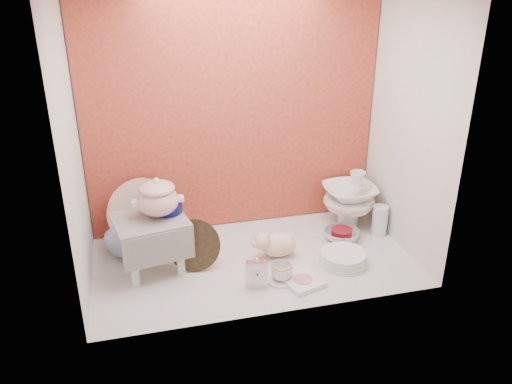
{
  "coord_description": "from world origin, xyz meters",
  "views": [
    {
      "loc": [
        -0.62,
        -2.51,
        1.6
      ],
      "look_at": [
        0.02,
        0.02,
        0.42
      ],
      "focal_mm": 36.91,
      "sensor_mm": 36.0,
      "label": 1
    }
  ],
  "objects_px": {
    "porcelain_tower": "(349,199)",
    "dinner_plate_stack": "(343,258)",
    "step_stool": "(152,245)",
    "gold_rim_teacup": "(281,271)",
    "plush_pig": "(279,244)",
    "soup_tureen": "(158,197)",
    "floral_platter": "(142,212)",
    "mantel_clock": "(257,273)",
    "crystal_bowl": "(341,235)",
    "blue_white_vase": "(126,233)"
  },
  "relations": [
    {
      "from": "plush_pig",
      "to": "blue_white_vase",
      "type": "bearing_deg",
      "value": -178.53
    },
    {
      "from": "blue_white_vase",
      "to": "porcelain_tower",
      "type": "relative_size",
      "value": 0.71
    },
    {
      "from": "mantel_clock",
      "to": "crystal_bowl",
      "type": "xyz_separation_m",
      "value": [
        0.63,
        0.36,
        -0.05
      ]
    },
    {
      "from": "dinner_plate_stack",
      "to": "mantel_clock",
      "type": "bearing_deg",
      "value": -169.63
    },
    {
      "from": "mantel_clock",
      "to": "porcelain_tower",
      "type": "xyz_separation_m",
      "value": [
        0.74,
        0.53,
        0.1
      ]
    },
    {
      "from": "step_stool",
      "to": "floral_platter",
      "type": "xyz_separation_m",
      "value": [
        -0.03,
        0.32,
        0.05
      ]
    },
    {
      "from": "soup_tureen",
      "to": "floral_platter",
      "type": "relative_size",
      "value": 0.64
    },
    {
      "from": "step_stool",
      "to": "plush_pig",
      "type": "distance_m",
      "value": 0.72
    },
    {
      "from": "floral_platter",
      "to": "blue_white_vase",
      "type": "xyz_separation_m",
      "value": [
        -0.1,
        -0.11,
        -0.07
      ]
    },
    {
      "from": "porcelain_tower",
      "to": "dinner_plate_stack",
      "type": "bearing_deg",
      "value": -116.0
    },
    {
      "from": "crystal_bowl",
      "to": "gold_rim_teacup",
      "type": "bearing_deg",
      "value": -145.39
    },
    {
      "from": "soup_tureen",
      "to": "dinner_plate_stack",
      "type": "bearing_deg",
      "value": -12.95
    },
    {
      "from": "soup_tureen",
      "to": "crystal_bowl",
      "type": "bearing_deg",
      "value": 1.64
    },
    {
      "from": "floral_platter",
      "to": "dinner_plate_stack",
      "type": "height_order",
      "value": "floral_platter"
    },
    {
      "from": "plush_pig",
      "to": "dinner_plate_stack",
      "type": "bearing_deg",
      "value": -9.37
    },
    {
      "from": "step_stool",
      "to": "soup_tureen",
      "type": "xyz_separation_m",
      "value": [
        0.05,
        0.03,
        0.27
      ]
    },
    {
      "from": "step_stool",
      "to": "plush_pig",
      "type": "bearing_deg",
      "value": -13.12
    },
    {
      "from": "mantel_clock",
      "to": "dinner_plate_stack",
      "type": "bearing_deg",
      "value": 19.96
    },
    {
      "from": "soup_tureen",
      "to": "gold_rim_teacup",
      "type": "bearing_deg",
      "value": -26.74
    },
    {
      "from": "step_stool",
      "to": "crystal_bowl",
      "type": "bearing_deg",
      "value": -7.73
    },
    {
      "from": "step_stool",
      "to": "gold_rim_teacup",
      "type": "bearing_deg",
      "value": -33.62
    },
    {
      "from": "plush_pig",
      "to": "porcelain_tower",
      "type": "distance_m",
      "value": 0.61
    },
    {
      "from": "gold_rim_teacup",
      "to": "crystal_bowl",
      "type": "xyz_separation_m",
      "value": [
        0.49,
        0.34,
        -0.02
      ]
    },
    {
      "from": "gold_rim_teacup",
      "to": "blue_white_vase",
      "type": "bearing_deg",
      "value": 147.87
    },
    {
      "from": "crystal_bowl",
      "to": "porcelain_tower",
      "type": "height_order",
      "value": "porcelain_tower"
    },
    {
      "from": "plush_pig",
      "to": "dinner_plate_stack",
      "type": "distance_m",
      "value": 0.38
    },
    {
      "from": "step_stool",
      "to": "floral_platter",
      "type": "height_order",
      "value": "floral_platter"
    },
    {
      "from": "soup_tureen",
      "to": "floral_platter",
      "type": "distance_m",
      "value": 0.38
    },
    {
      "from": "floral_platter",
      "to": "gold_rim_teacup",
      "type": "distance_m",
      "value": 0.93
    },
    {
      "from": "soup_tureen",
      "to": "plush_pig",
      "type": "bearing_deg",
      "value": -4.94
    },
    {
      "from": "dinner_plate_stack",
      "to": "crystal_bowl",
      "type": "bearing_deg",
      "value": 69.55
    },
    {
      "from": "plush_pig",
      "to": "crystal_bowl",
      "type": "distance_m",
      "value": 0.44
    },
    {
      "from": "soup_tureen",
      "to": "blue_white_vase",
      "type": "xyz_separation_m",
      "value": [
        -0.19,
        0.19,
        -0.3
      ]
    },
    {
      "from": "dinner_plate_stack",
      "to": "porcelain_tower",
      "type": "relative_size",
      "value": 0.72
    },
    {
      "from": "floral_platter",
      "to": "crystal_bowl",
      "type": "distance_m",
      "value": 1.21
    },
    {
      "from": "blue_white_vase",
      "to": "plush_pig",
      "type": "xyz_separation_m",
      "value": [
        0.85,
        -0.25,
        -0.06
      ]
    },
    {
      "from": "floral_platter",
      "to": "mantel_clock",
      "type": "xyz_separation_m",
      "value": [
        0.55,
        -0.62,
        -0.12
      ]
    },
    {
      "from": "step_stool",
      "to": "soup_tureen",
      "type": "height_order",
      "value": "soup_tureen"
    },
    {
      "from": "dinner_plate_stack",
      "to": "porcelain_tower",
      "type": "distance_m",
      "value": 0.5
    },
    {
      "from": "soup_tureen",
      "to": "gold_rim_teacup",
      "type": "distance_m",
      "value": 0.77
    },
    {
      "from": "porcelain_tower",
      "to": "step_stool",
      "type": "bearing_deg",
      "value": -169.72
    },
    {
      "from": "mantel_clock",
      "to": "dinner_plate_stack",
      "type": "relative_size",
      "value": 0.64
    },
    {
      "from": "crystal_bowl",
      "to": "soup_tureen",
      "type": "bearing_deg",
      "value": -178.36
    },
    {
      "from": "step_stool",
      "to": "crystal_bowl",
      "type": "distance_m",
      "value": 1.15
    },
    {
      "from": "floral_platter",
      "to": "mantel_clock",
      "type": "bearing_deg",
      "value": -48.77
    },
    {
      "from": "blue_white_vase",
      "to": "dinner_plate_stack",
      "type": "xyz_separation_m",
      "value": [
        1.18,
        -0.42,
        -0.1
      ]
    },
    {
      "from": "gold_rim_teacup",
      "to": "dinner_plate_stack",
      "type": "height_order",
      "value": "gold_rim_teacup"
    },
    {
      "from": "soup_tureen",
      "to": "gold_rim_teacup",
      "type": "xyz_separation_m",
      "value": [
        0.6,
        -0.3,
        -0.37
      ]
    },
    {
      "from": "mantel_clock",
      "to": "step_stool",
      "type": "bearing_deg",
      "value": 159.32
    },
    {
      "from": "gold_rim_teacup",
      "to": "crystal_bowl",
      "type": "height_order",
      "value": "gold_rim_teacup"
    }
  ]
}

